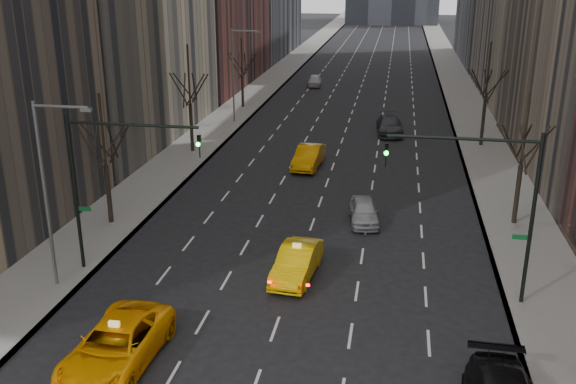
% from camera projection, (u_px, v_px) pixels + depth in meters
% --- Properties ---
extents(sidewalk_left, '(4.50, 320.00, 0.15)m').
position_uv_depth(sidewalk_left, '(272.00, 80.00, 87.16)').
color(sidewalk_left, slate).
rests_on(sidewalk_left, ground).
extents(sidewalk_right, '(4.50, 320.00, 0.15)m').
position_uv_depth(sidewalk_right, '(457.00, 85.00, 83.26)').
color(sidewalk_right, slate).
rests_on(sidewalk_right, ground).
extents(tree_lw_b, '(3.36, 3.50, 7.82)m').
position_uv_depth(tree_lw_b, '(106.00, 165.00, 37.59)').
color(tree_lw_b, black).
rests_on(tree_lw_b, ground).
extents(tree_lw_c, '(3.36, 3.50, 8.74)m').
position_uv_depth(tree_lw_c, '(190.00, 105.00, 52.35)').
color(tree_lw_c, black).
rests_on(tree_lw_c, ground).
extents(tree_lw_d, '(3.36, 3.50, 7.36)m').
position_uv_depth(tree_lw_d, '(242.00, 75.00, 69.23)').
color(tree_lw_d, black).
rests_on(tree_lw_d, ground).
extents(tree_rw_b, '(3.36, 3.50, 7.82)m').
position_uv_depth(tree_rw_b, '(521.00, 166.00, 37.48)').
color(tree_rw_b, black).
rests_on(tree_rw_b, ground).
extents(tree_rw_c, '(3.36, 3.50, 8.74)m').
position_uv_depth(tree_rw_c, '(485.00, 100.00, 54.10)').
color(tree_rw_c, black).
rests_on(tree_rw_c, ground).
extents(traffic_mast_left, '(6.69, 0.39, 8.00)m').
position_uv_depth(traffic_mast_left, '(105.00, 169.00, 30.96)').
color(traffic_mast_left, black).
rests_on(traffic_mast_left, ground).
extents(traffic_mast_right, '(6.69, 0.39, 8.00)m').
position_uv_depth(traffic_mast_right, '(495.00, 190.00, 28.06)').
color(traffic_mast_right, black).
rests_on(traffic_mast_right, ground).
extents(streetlight_near, '(2.83, 0.22, 9.00)m').
position_uv_depth(streetlight_near, '(50.00, 178.00, 29.34)').
color(streetlight_near, slate).
rests_on(streetlight_near, ground).
extents(streetlight_far, '(2.83, 0.22, 9.00)m').
position_uv_depth(streetlight_far, '(236.00, 66.00, 61.86)').
color(streetlight_far, slate).
rests_on(streetlight_far, ground).
extents(taxi_suv, '(3.08, 6.31, 1.73)m').
position_uv_depth(taxi_suv, '(116.00, 346.00, 24.84)').
color(taxi_suv, '#FFA205').
rests_on(taxi_suv, ground).
extents(taxi_sedan, '(2.16, 5.03, 1.61)m').
position_uv_depth(taxi_sedan, '(297.00, 262.00, 31.96)').
color(taxi_sedan, '#FFC305').
rests_on(taxi_sedan, ground).
extents(silver_sedan_ahead, '(2.24, 4.37, 1.42)m').
position_uv_depth(silver_sedan_ahead, '(364.00, 211.00, 38.87)').
color(silver_sedan_ahead, '#9A9DA2').
rests_on(silver_sedan_ahead, ground).
extents(far_taxi, '(2.12, 5.19, 1.67)m').
position_uv_depth(far_taxi, '(309.00, 157.00, 49.50)').
color(far_taxi, orange).
rests_on(far_taxi, ground).
extents(far_suv_grey, '(2.77, 5.79, 1.63)m').
position_uv_depth(far_suv_grey, '(390.00, 125.00, 59.41)').
color(far_suv_grey, '#313036').
rests_on(far_suv_grey, ground).
extents(far_car_white, '(1.99, 4.33, 1.44)m').
position_uv_depth(far_car_white, '(315.00, 81.00, 82.95)').
color(far_car_white, silver).
rests_on(far_car_white, ground).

